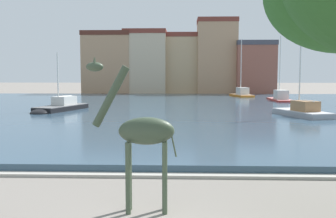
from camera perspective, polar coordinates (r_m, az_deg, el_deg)
name	(u,v)px	position (r m, az deg, el deg)	size (l,w,h in m)	color
harbor_water	(178,109)	(40.87, 1.54, 0.04)	(79.05, 51.98, 0.39)	#334C60
quay_edge_coping	(172,176)	(14.97, 0.65, -9.70)	(79.05, 0.50, 0.12)	#ADA89E
giraffe_statue	(142,134)	(10.93, -3.85, -3.66)	(2.51, 0.66, 4.38)	#3D4C38
sailboat_red	(279,99)	(52.57, 15.97, 1.42)	(2.08, 7.57, 8.67)	red
sailboat_orange	(241,95)	(60.26, 10.59, 2.02)	(3.19, 6.42, 9.02)	orange
sailboat_grey	(299,113)	(34.32, 18.57, -0.58)	(3.98, 6.85, 9.34)	#939399
sailboat_black	(59,109)	(38.08, -15.71, 0.03)	(4.08, 7.42, 5.84)	black
townhouse_tall_gabled	(109,64)	(72.40, -8.67, 6.59)	(8.56, 7.84, 11.27)	tan
townhouse_corner_house	(146,63)	(70.89, -3.30, 6.79)	(7.57, 6.37, 11.56)	#C6B293
townhouse_wide_warehouse	(179,64)	(71.45, 1.58, 6.59)	(7.49, 5.51, 11.07)	tan
townhouse_narrow_midrow	(217,57)	(70.56, 7.14, 7.55)	(7.03, 5.31, 13.50)	tan
townhouse_end_terrace	(254,68)	(70.91, 12.44, 5.83)	(6.84, 7.08, 9.46)	#8E5142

